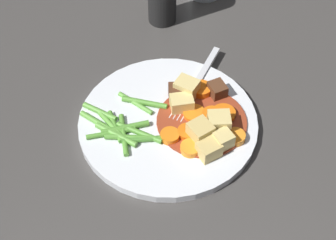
{
  "coord_description": "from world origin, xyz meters",
  "views": [
    {
      "loc": [
        -0.04,
        -0.48,
        0.58
      ],
      "look_at": [
        0.0,
        0.0,
        0.01
      ],
      "focal_mm": 53.31,
      "sensor_mm": 36.0,
      "label": 1
    }
  ],
  "objects": [
    {
      "name": "green_bean_4",
      "position": [
        -0.03,
        0.03,
        0.02
      ],
      "size": [
        0.07,
        0.03,
        0.01
      ],
      "primitive_type": "cylinder",
      "rotation": [
        0.0,
        1.57,
        2.81
      ],
      "color": "#599E38",
      "rests_on": "dinner_plate"
    },
    {
      "name": "green_bean_1",
      "position": [
        -0.05,
        0.03,
        0.02
      ],
      "size": [
        0.05,
        0.05,
        0.01
      ],
      "primitive_type": "cylinder",
      "rotation": [
        0.0,
        1.57,
        2.4
      ],
      "color": "#66AD42",
      "rests_on": "dinner_plate"
    },
    {
      "name": "green_bean_6",
      "position": [
        -0.04,
        -0.04,
        0.02
      ],
      "size": [
        0.06,
        0.01,
        0.01
      ],
      "primitive_type": "cylinder",
      "rotation": [
        0.0,
        1.57,
        3.16
      ],
      "color": "#4C8E33",
      "rests_on": "dinner_plate"
    },
    {
      "name": "green_bean_3",
      "position": [
        -0.04,
        -0.02,
        0.02
      ],
      "size": [
        0.07,
        0.05,
        0.01
      ],
      "primitive_type": "cylinder",
      "rotation": [
        0.0,
        1.57,
        2.6
      ],
      "color": "#599E38",
      "rests_on": "dinner_plate"
    },
    {
      "name": "potato_chunk_0",
      "position": [
        0.04,
        -0.04,
        0.03
      ],
      "size": [
        0.04,
        0.04,
        0.03
      ],
      "primitive_type": "cube",
      "rotation": [
        0.0,
        0.0,
        2.09
      ],
      "color": "#DBBC6B",
      "rests_on": "dinner_plate"
    },
    {
      "name": "meat_chunk_0",
      "position": [
        0.08,
        0.04,
        0.02
      ],
      "size": [
        0.03,
        0.03,
        0.02
      ],
      "primitive_type": "cube",
      "rotation": [
        0.0,
        0.0,
        3.5
      ],
      "color": "#56331E",
      "rests_on": "dinner_plate"
    },
    {
      "name": "carrot_slice_5",
      "position": [
        0.09,
        -0.04,
        0.02
      ],
      "size": [
        0.03,
        0.03,
        0.01
      ],
      "primitive_type": "cylinder",
      "rotation": [
        0.0,
        0.0,
        3.03
      ],
      "color": "orange",
      "rests_on": "dinner_plate"
    },
    {
      "name": "stew_sauce",
      "position": [
        0.05,
        -0.01,
        0.01
      ],
      "size": [
        0.13,
        0.13,
        0.0
      ],
      "primitive_type": "cylinder",
      "color": "#93381E",
      "rests_on": "dinner_plate"
    },
    {
      "name": "green_bean_10",
      "position": [
        -0.08,
        -0.01,
        0.02
      ],
      "size": [
        0.02,
        0.06,
        0.01
      ],
      "primitive_type": "cylinder",
      "rotation": [
        0.0,
        1.57,
        1.84
      ],
      "color": "#599E38",
      "rests_on": "dinner_plate"
    },
    {
      "name": "green_bean_12",
      "position": [
        -0.08,
        -0.03,
        0.02
      ],
      "size": [
        0.06,
        0.05,
        0.01
      ],
      "primitive_type": "cylinder",
      "rotation": [
        0.0,
        1.57,
        2.5
      ],
      "color": "#66AD42",
      "rests_on": "dinner_plate"
    },
    {
      "name": "meat_chunk_1",
      "position": [
        0.02,
        0.04,
        0.02
      ],
      "size": [
        0.03,
        0.03,
        0.02
      ],
      "primitive_type": "cube",
      "rotation": [
        0.0,
        0.0,
        6.26
      ],
      "color": "#4C2B19",
      "rests_on": "dinner_plate"
    },
    {
      "name": "green_bean_8",
      "position": [
        -0.06,
        -0.03,
        0.02
      ],
      "size": [
        0.07,
        0.02,
        0.01
      ],
      "primitive_type": "cylinder",
      "rotation": [
        0.0,
        1.57,
        3.0
      ],
      "color": "#599E38",
      "rests_on": "dinner_plate"
    },
    {
      "name": "carrot_slice_1",
      "position": [
        0.03,
        -0.06,
        0.02
      ],
      "size": [
        0.04,
        0.04,
        0.01
      ],
      "primitive_type": "cylinder",
      "rotation": [
        0.0,
        0.0,
        4.26
      ],
      "color": "orange",
      "rests_on": "dinner_plate"
    },
    {
      "name": "potato_chunk_4",
      "position": [
        0.07,
        -0.05,
        0.03
      ],
      "size": [
        0.03,
        0.03,
        0.03
      ],
      "primitive_type": "cube",
      "rotation": [
        0.0,
        0.0,
        5.15
      ],
      "color": "#E5CC7A",
      "rests_on": "dinner_plate"
    },
    {
      "name": "green_bean_9",
      "position": [
        -0.08,
        -0.02,
        0.02
      ],
      "size": [
        0.07,
        0.02,
        0.01
      ],
      "primitive_type": "cylinder",
      "rotation": [
        0.0,
        1.57,
        3.28
      ],
      "color": "#599E38",
      "rests_on": "dinner_plate"
    },
    {
      "name": "carrot_slice_3",
      "position": [
        0.08,
        0.0,
        0.02
      ],
      "size": [
        0.05,
        0.05,
        0.01
      ],
      "primitive_type": "cylinder",
      "rotation": [
        0.0,
        0.0,
        0.73
      ],
      "color": "orange",
      "rests_on": "dinner_plate"
    },
    {
      "name": "green_bean_7",
      "position": [
        -0.06,
        -0.01,
        0.02
      ],
      "size": [
        0.07,
        0.02,
        0.01
      ],
      "primitive_type": "cylinder",
      "rotation": [
        0.0,
        1.57,
        3.32
      ],
      "color": "#599E38",
      "rests_on": "dinner_plate"
    },
    {
      "name": "carrot_slice_7",
      "position": [
        0.06,
        0.05,
        0.02
      ],
      "size": [
        0.04,
        0.04,
        0.01
      ],
      "primitive_type": "cylinder",
      "rotation": [
        0.0,
        0.0,
        2.42
      ],
      "color": "orange",
      "rests_on": "dinner_plate"
    },
    {
      "name": "green_bean_0",
      "position": [
        -0.07,
        -0.03,
        0.02
      ],
      "size": [
        0.01,
        0.07,
        0.01
      ],
      "primitive_type": "cylinder",
      "rotation": [
        0.0,
        1.57,
        1.65
      ],
      "color": "#599E38",
      "rests_on": "dinner_plate"
    },
    {
      "name": "potato_chunk_2",
      "position": [
        0.03,
        0.05,
        0.03
      ],
      "size": [
        0.04,
        0.04,
        0.03
      ],
      "primitive_type": "cube",
      "rotation": [
        0.0,
        0.0,
        4.1
      ],
      "color": "#E5CC7A",
      "rests_on": "dinner_plate"
    },
    {
      "name": "carrot_slice_2",
      "position": [
        0.07,
        0.0,
        0.02
      ],
      "size": [
        0.04,
        0.04,
        0.01
      ],
      "primitive_type": "cylinder",
      "rotation": [
        0.0,
        0.0,
        3.02
      ],
      "color": "orange",
      "rests_on": "dinner_plate"
    },
    {
      "name": "green_bean_11",
      "position": [
        -0.08,
        -0.01,
        0.02
      ],
      "size": [
        0.05,
        0.07,
        0.01
      ],
      "primitive_type": "cylinder",
      "rotation": [
        0.0,
        1.57,
        2.15
      ],
      "color": "#66AD42",
      "rests_on": "dinner_plate"
    },
    {
      "name": "green_bean_2",
      "position": [
        -0.1,
        0.02,
        0.02
      ],
      "size": [
        0.05,
        0.04,
        0.01
      ],
      "primitive_type": "cylinder",
      "rotation": [
        0.0,
        1.57,
        2.53
      ],
      "color": "#66AD42",
      "rests_on": "dinner_plate"
    },
    {
      "name": "green_bean_5",
      "position": [
        -0.1,
        -0.01,
        0.02
      ],
      "size": [
        0.07,
        0.06,
        0.01
      ],
      "primitive_type": "cylinder",
      "rotation": [
        0.0,
        1.57,
        2.44
      ],
      "color": "#66AD42",
      "rests_on": "dinner_plate"
    },
    {
      "name": "carrot_slice_6",
      "position": [
        0.04,
        0.01,
        0.02
      ],
      "size": [
        0.04,
        0.04,
        0.01
      ],
      "primitive_type": "cylinder",
      "rotation": [
        0.0,
        0.0,
        4.38
      ],
      "color": "orange",
      "rests_on": "dinner_plate"
    },
    {
      "name": "potato_chunk_1",
      "position": [
        0.07,
        -0.02,
        0.03
      ],
      "size": [
        0.03,
        0.03,
        0.03
      ],
      "primitive_type": "cube",
      "rotation": [
        0.0,
        0.0,
        4.68
      ],
      "color": "#E5CC7A",
      "rests_on": "dinner_plate"
    },
    {
      "name": "fork",
      "position": [
        0.05,
        0.07,
        0.02
      ],
      "size": [
        0.1,
        0.16,
        0.0
      ],
      "color": "silver",
      "rests_on": "dinner_plate"
    },
    {
      "name": "dinner_plate",
      "position": [
        0.0,
        0.0,
        0.01
      ],
      "size": [
        0.27,
        0.27,
        0.01
      ],
      "primitive_type": "cylinder",
      "color": "white",
      "rests_on": "ground_plane"
    },
    {
      "name": "ground_plane",
      "position": [
        0.0,
        0.0,
        0.0
      ],
      "size": [
        3.0,
        3.0,
        0.0
      ],
      "primitive_type": "plane",
      "color": "#423F3D"
    },
    {
      "name": "potato_chunk_5",
      "position": [
        0.05,
        -0.07,
        0.02
      ],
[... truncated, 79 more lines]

